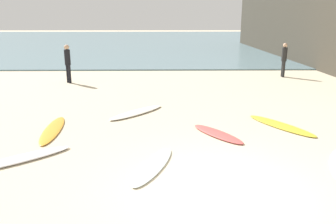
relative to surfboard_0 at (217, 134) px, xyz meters
name	(u,v)px	position (x,y,z in m)	size (l,w,h in m)	color
ground_plane	(221,189)	(-0.41, -3.18, -0.04)	(120.00, 120.00, 0.00)	beige
ocean_water	(172,42)	(-0.41, 31.29, 0.00)	(120.00, 40.00, 0.08)	slate
surfboard_0	(217,134)	(0.00, 0.00, 0.00)	(0.51, 1.98, 0.07)	#DD544F
surfboard_1	(281,125)	(2.06, 0.74, -0.01)	(0.55, 2.51, 0.06)	yellow
surfboard_2	(53,130)	(-4.81, 0.45, 0.00)	(0.49, 2.60, 0.07)	gold
surfboard_4	(153,166)	(-1.79, -2.11, 0.00)	(0.50, 2.20, 0.06)	white
surfboard_5	(137,112)	(-2.46, 2.23, 0.00)	(0.54, 2.43, 0.08)	white
surfboard_6	(19,159)	(-4.96, -1.70, 0.01)	(0.49, 2.50, 0.09)	white
beachgoer_near	(284,58)	(4.92, 9.16, 0.97)	(0.30, 0.34, 1.79)	black
beachgoer_mid	(68,61)	(-6.15, 7.71, 1.01)	(0.39, 0.39, 1.86)	black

